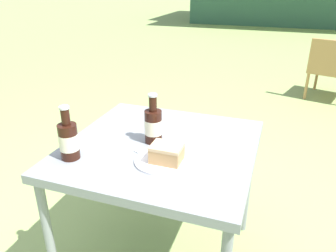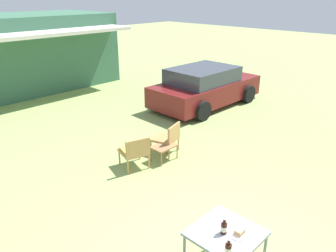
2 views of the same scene
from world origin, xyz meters
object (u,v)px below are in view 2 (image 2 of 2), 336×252
object	(u,v)px
cola_bottle_near	(224,228)
cola_bottle_far	(228,249)
cake_on_plate	(239,233)
wicker_chair_cushioned	(135,150)
garden_side_table	(164,147)
wicker_chair_plain	(168,137)
parked_car	(205,87)
patio_table	(226,236)

from	to	relation	value
cola_bottle_near	cola_bottle_far	world-z (taller)	same
cake_on_plate	cola_bottle_far	distance (m)	0.41
wicker_chair_cushioned	garden_side_table	bearing A→B (deg)	-179.62
cola_bottle_near	cola_bottle_far	size ratio (longest dim) A/B	1.00
wicker_chair_plain	parked_car	bearing A→B (deg)	-171.26
cake_on_plate	wicker_chair_cushioned	bearing A→B (deg)	72.66
garden_side_table	cola_bottle_near	distance (m)	3.49
parked_car	cola_bottle_far	world-z (taller)	parked_car
garden_side_table	cola_bottle_near	size ratio (longest dim) A/B	2.41
patio_table	cake_on_plate	world-z (taller)	cake_on_plate
wicker_chair_plain	cola_bottle_near	xyz separation A→B (m)	(-2.16, -3.11, 0.37)
parked_car	cola_bottle_far	bearing A→B (deg)	-138.70
wicker_chair_plain	cola_bottle_near	distance (m)	3.81
garden_side_table	cola_bottle_far	bearing A→B (deg)	-123.77
wicker_chair_plain	cake_on_plate	bearing A→B (deg)	41.68
wicker_chair_plain	cola_bottle_near	size ratio (longest dim) A/B	3.20
parked_car	garden_side_table	xyz separation A→B (m)	(-3.83, -1.82, -0.32)
garden_side_table	patio_table	distance (m)	3.46
cake_on_plate	wicker_chair_plain	bearing A→B (deg)	57.91
cake_on_plate	cola_bottle_far	size ratio (longest dim) A/B	0.93
parked_car	patio_table	world-z (taller)	parked_car
wicker_chair_cushioned	cola_bottle_near	xyz separation A→B (m)	(-1.14, -3.13, 0.37)
wicker_chair_plain	cola_bottle_far	distance (m)	4.18
parked_car	wicker_chair_cushioned	world-z (taller)	parked_car
wicker_chair_cushioned	parked_car	bearing A→B (deg)	-143.64
wicker_chair_plain	patio_table	distance (m)	3.78
patio_table	cola_bottle_far	bearing A→B (deg)	-142.68
garden_side_table	patio_table	size ratio (longest dim) A/B	0.67
cola_bottle_near	cola_bottle_far	xyz separation A→B (m)	(-0.28, -0.26, 0.00)
patio_table	cola_bottle_near	distance (m)	0.16
wicker_chair_plain	patio_table	xyz separation A→B (m)	(-2.12, -3.12, 0.22)
patio_table	cake_on_plate	bearing A→B (deg)	-64.00
wicker_chair_plain	cola_bottle_far	bearing A→B (deg)	37.81
cake_on_plate	cola_bottle_near	bearing A→B (deg)	125.08
wicker_chair_plain	patio_table	bearing A→B (deg)	39.56
cola_bottle_near	wicker_chair_cushioned	bearing A→B (deg)	69.97
garden_side_table	cola_bottle_far	world-z (taller)	cola_bottle_far
wicker_chair_cushioned	cola_bottle_near	world-z (taller)	cola_bottle_near
parked_car	wicker_chair_cushioned	bearing A→B (deg)	-159.14
wicker_chair_plain	cake_on_plate	xyz separation A→B (m)	(-2.05, -3.27, 0.32)
cola_bottle_far	parked_car	bearing A→B (deg)	40.03
garden_side_table	patio_table	bearing A→B (deg)	-121.61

